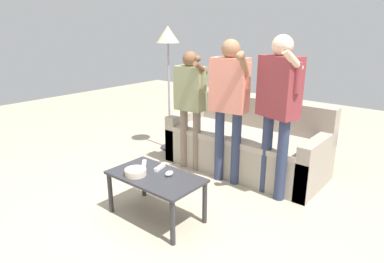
{
  "coord_description": "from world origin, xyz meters",
  "views": [
    {
      "loc": [
        2.04,
        -1.91,
        1.72
      ],
      "look_at": [
        0.03,
        0.51,
        0.73
      ],
      "focal_mm": 31.45,
      "sensor_mm": 36.0,
      "label": 1
    }
  ],
  "objects_px": {
    "couch": "(246,145)",
    "game_remote_wand_near": "(160,168)",
    "coffee_table": "(156,181)",
    "player_right": "(278,99)",
    "snack_bowl": "(136,172)",
    "player_left": "(190,97)",
    "floor_lamp": "(168,46)",
    "player_center": "(229,96)",
    "game_remote_wand_far": "(144,164)",
    "game_remote_nunchuk": "(169,173)"
  },
  "relations": [
    {
      "from": "couch",
      "to": "snack_bowl",
      "type": "height_order",
      "value": "couch"
    },
    {
      "from": "game_remote_wand_near",
      "to": "player_left",
      "type": "bearing_deg",
      "value": 113.93
    },
    {
      "from": "game_remote_wand_far",
      "to": "snack_bowl",
      "type": "bearing_deg",
      "value": -62.59
    },
    {
      "from": "couch",
      "to": "coffee_table",
      "type": "distance_m",
      "value": 1.53
    },
    {
      "from": "couch",
      "to": "player_right",
      "type": "relative_size",
      "value": 1.17
    },
    {
      "from": "couch",
      "to": "player_left",
      "type": "height_order",
      "value": "player_left"
    },
    {
      "from": "couch",
      "to": "game_remote_wand_far",
      "type": "distance_m",
      "value": 1.48
    },
    {
      "from": "game_remote_nunchuk",
      "to": "player_center",
      "type": "xyz_separation_m",
      "value": [
        -0.03,
        0.98,
        0.55
      ]
    },
    {
      "from": "game_remote_nunchuk",
      "to": "floor_lamp",
      "type": "bearing_deg",
      "value": 133.18
    },
    {
      "from": "couch",
      "to": "game_remote_nunchuk",
      "type": "xyz_separation_m",
      "value": [
        0.06,
        -1.46,
        0.15
      ]
    },
    {
      "from": "couch",
      "to": "game_remote_wand_near",
      "type": "xyz_separation_m",
      "value": [
        -0.11,
        -1.41,
        0.14
      ]
    },
    {
      "from": "game_remote_wand_near",
      "to": "game_remote_wand_far",
      "type": "bearing_deg",
      "value": -167.84
    },
    {
      "from": "player_left",
      "to": "game_remote_wand_near",
      "type": "distance_m",
      "value": 1.15
    },
    {
      "from": "couch",
      "to": "snack_bowl",
      "type": "relative_size",
      "value": 9.86
    },
    {
      "from": "player_center",
      "to": "couch",
      "type": "bearing_deg",
      "value": 93.78
    },
    {
      "from": "player_left",
      "to": "player_right",
      "type": "height_order",
      "value": "player_right"
    },
    {
      "from": "floor_lamp",
      "to": "game_remote_wand_far",
      "type": "xyz_separation_m",
      "value": [
        0.94,
        -1.36,
        -1.02
      ]
    },
    {
      "from": "coffee_table",
      "to": "snack_bowl",
      "type": "xyz_separation_m",
      "value": [
        -0.14,
        -0.11,
        0.09
      ]
    },
    {
      "from": "snack_bowl",
      "to": "player_right",
      "type": "distance_m",
      "value": 1.53
    },
    {
      "from": "game_remote_nunchuk",
      "to": "player_left",
      "type": "xyz_separation_m",
      "value": [
        -0.6,
        1.01,
        0.46
      ]
    },
    {
      "from": "game_remote_nunchuk",
      "to": "player_left",
      "type": "height_order",
      "value": "player_left"
    },
    {
      "from": "player_right",
      "to": "couch",
      "type": "bearing_deg",
      "value": 142.58
    },
    {
      "from": "floor_lamp",
      "to": "player_left",
      "type": "height_order",
      "value": "floor_lamp"
    },
    {
      "from": "coffee_table",
      "to": "player_right",
      "type": "bearing_deg",
      "value": 59.96
    },
    {
      "from": "player_center",
      "to": "game_remote_wand_far",
      "type": "height_order",
      "value": "player_center"
    },
    {
      "from": "floor_lamp",
      "to": "player_right",
      "type": "xyz_separation_m",
      "value": [
        1.81,
        -0.37,
        -0.43
      ]
    },
    {
      "from": "game_remote_nunchuk",
      "to": "game_remote_wand_near",
      "type": "distance_m",
      "value": 0.18
    },
    {
      "from": "player_left",
      "to": "game_remote_wand_far",
      "type": "bearing_deg",
      "value": -75.85
    },
    {
      "from": "floor_lamp",
      "to": "snack_bowl",
      "type": "bearing_deg",
      "value": -56.13
    },
    {
      "from": "snack_bowl",
      "to": "floor_lamp",
      "type": "bearing_deg",
      "value": 123.87
    },
    {
      "from": "coffee_table",
      "to": "game_remote_wand_far",
      "type": "xyz_separation_m",
      "value": [
        -0.24,
        0.09,
        0.08
      ]
    },
    {
      "from": "snack_bowl",
      "to": "game_remote_nunchuk",
      "type": "relative_size",
      "value": 2.21
    },
    {
      "from": "floor_lamp",
      "to": "game_remote_wand_near",
      "type": "height_order",
      "value": "floor_lamp"
    },
    {
      "from": "couch",
      "to": "game_remote_wand_near",
      "type": "distance_m",
      "value": 1.42
    },
    {
      "from": "coffee_table",
      "to": "player_left",
      "type": "distance_m",
      "value": 1.31
    },
    {
      "from": "player_left",
      "to": "game_remote_wand_far",
      "type": "relative_size",
      "value": 10.34
    },
    {
      "from": "player_left",
      "to": "player_center",
      "type": "xyz_separation_m",
      "value": [
        0.57,
        -0.03,
        0.09
      ]
    },
    {
      "from": "coffee_table",
      "to": "snack_bowl",
      "type": "relative_size",
      "value": 4.48
    },
    {
      "from": "player_left",
      "to": "player_center",
      "type": "height_order",
      "value": "player_center"
    },
    {
      "from": "game_remote_wand_far",
      "to": "game_remote_wand_near",
      "type": "bearing_deg",
      "value": 12.16
    },
    {
      "from": "floor_lamp",
      "to": "game_remote_wand_far",
      "type": "distance_m",
      "value": 1.95
    },
    {
      "from": "coffee_table",
      "to": "player_center",
      "type": "distance_m",
      "value": 1.24
    },
    {
      "from": "snack_bowl",
      "to": "player_right",
      "type": "height_order",
      "value": "player_right"
    },
    {
      "from": "coffee_table",
      "to": "player_left",
      "type": "xyz_separation_m",
      "value": [
        -0.49,
        1.08,
        0.54
      ]
    },
    {
      "from": "player_center",
      "to": "game_remote_nunchuk",
      "type": "bearing_deg",
      "value": -88.15
    },
    {
      "from": "snack_bowl",
      "to": "game_remote_wand_near",
      "type": "bearing_deg",
      "value": 73.02
    },
    {
      "from": "coffee_table",
      "to": "snack_bowl",
      "type": "height_order",
      "value": "snack_bowl"
    },
    {
      "from": "floor_lamp",
      "to": "game_remote_wand_near",
      "type": "bearing_deg",
      "value": -49.81
    },
    {
      "from": "snack_bowl",
      "to": "game_remote_nunchuk",
      "type": "bearing_deg",
      "value": 36.73
    },
    {
      "from": "floor_lamp",
      "to": "player_left",
      "type": "relative_size",
      "value": 1.19
    }
  ]
}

